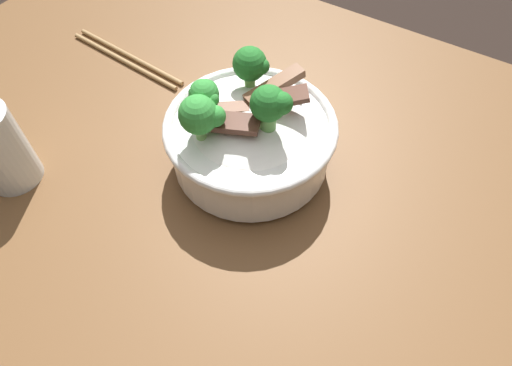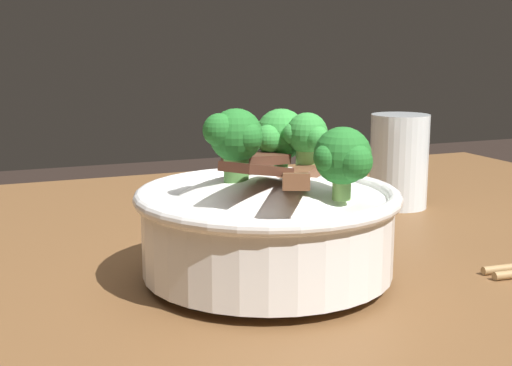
# 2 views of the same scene
# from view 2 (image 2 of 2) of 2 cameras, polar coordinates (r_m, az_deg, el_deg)

# --- Properties ---
(rice_bowl) EXTENTS (0.21, 0.21, 0.14)m
(rice_bowl) POSITION_cam_2_polar(r_m,az_deg,el_deg) (0.55, 1.08, -2.90)
(rice_bowl) COLOR white
(rice_bowl) RESTS_ON dining_table
(drinking_glass) EXTENTS (0.07, 0.07, 0.11)m
(drinking_glass) POSITION_cam_2_polar(r_m,az_deg,el_deg) (0.81, 11.62, 1.26)
(drinking_glass) COLOR white
(drinking_glass) RESTS_ON dining_table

